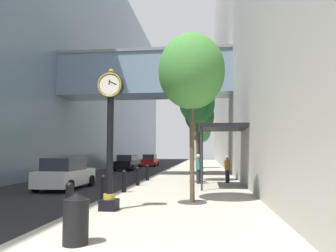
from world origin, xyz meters
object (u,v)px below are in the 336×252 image
object	(u,v)px
bollard_fourth	(138,176)
pedestrian_walking	(227,169)
car_white_mid	(65,174)
bollard_second	(104,188)
bollard_third	(124,181)
street_tree_mid_far	(200,116)
street_tree_near	(191,72)
car_red_near	(150,160)
street_tree_mid_near	(197,103)
street_tree_far	(201,132)
street_clock	(110,131)
pedestrian_by_clock	(198,168)
bollard_fifth	(147,172)
trash_bin	(76,218)
bollard_nearest	(69,200)
car_black_far	(128,163)

from	to	relation	value
bollard_fourth	pedestrian_walking	bearing A→B (deg)	23.13
bollard_fourth	car_white_mid	bearing A→B (deg)	-165.01
bollard_second	bollard_third	bearing A→B (deg)	90.00
street_tree_mid_far	bollard_fourth	bearing A→B (deg)	-106.76
bollard_third	street_tree_near	bearing A→B (deg)	-37.38
bollard_fourth	car_red_near	distance (m)	25.77
street_tree_mid_near	street_tree_far	xyz separation A→B (m)	(0.00, 16.45, -0.82)
street_clock	pedestrian_by_clock	xyz separation A→B (m)	(2.71, 8.82, -1.64)
bollard_fourth	street_tree_far	distance (m)	19.80
bollard_third	street_tree_mid_far	distance (m)	15.03
street_clock	bollard_third	bearing A→B (deg)	98.62
street_clock	street_tree_mid_far	world-z (taller)	street_tree_mid_far
bollard_fifth	car_red_near	bearing A→B (deg)	99.72
street_clock	bollard_third	size ratio (longest dim) A/B	4.49
bollard_second	street_tree_far	xyz separation A→B (m)	(3.30, 25.12, 3.66)
bollard_second	trash_bin	xyz separation A→B (m)	(1.14, -5.17, -0.01)
street_tree_mid_far	pedestrian_by_clock	world-z (taller)	street_tree_mid_far
street_tree_mid_far	pedestrian_by_clock	xyz separation A→B (m)	(0.08, -9.52, -4.20)
street_clock	bollard_nearest	distance (m)	2.62
bollard_fourth	car_red_near	size ratio (longest dim) A/B	0.24
bollard_second	street_tree_mid_far	size ratio (longest dim) A/B	0.16
bollard_fourth	car_red_near	bearing A→B (deg)	98.60
street_tree_near	street_tree_mid_near	distance (m)	8.22
bollard_nearest	bollard_second	xyz separation A→B (m)	(0.00, 2.97, 0.00)
car_white_mid	car_black_far	world-z (taller)	car_white_mid
street_clock	street_tree_near	world-z (taller)	street_tree_near
car_red_near	bollard_fifth	bearing A→B (deg)	-80.28
bollard_nearest	bollard_fourth	bearing A→B (deg)	90.00
pedestrian_walking	car_red_near	xyz separation A→B (m)	(-8.99, 23.28, -0.19)
trash_bin	street_clock	bearing A→B (deg)	97.16
car_black_far	street_clock	bearing A→B (deg)	-77.20
bollard_nearest	street_tree_far	distance (m)	28.52
street_tree_mid_far	street_tree_mid_near	bearing A→B (deg)	-90.00
bollard_fifth	car_red_near	world-z (taller)	car_red_near
bollard_second	bollard_fourth	xyz separation A→B (m)	(0.00, 5.94, 0.00)
trash_bin	pedestrian_by_clock	world-z (taller)	pedestrian_by_clock
bollard_nearest	bollard_third	bearing A→B (deg)	90.00
street_tree_far	car_white_mid	world-z (taller)	street_tree_far
street_tree_near	car_red_near	world-z (taller)	street_tree_near
bollard_second	street_tree_mid_far	world-z (taller)	street_tree_mid_far
bollard_third	street_tree_far	size ratio (longest dim) A/B	0.19
street_tree_mid_far	car_black_far	world-z (taller)	street_tree_mid_far
street_tree_near	street_tree_mid_near	size ratio (longest dim) A/B	1.02
street_tree_near	trash_bin	world-z (taller)	street_tree_near
car_red_near	car_black_far	distance (m)	9.25
bollard_fourth	car_red_near	world-z (taller)	car_red_near
pedestrian_walking	street_clock	bearing A→B (deg)	-114.98
street_clock	pedestrian_by_clock	bearing A→B (deg)	72.93
street_clock	bollard_fourth	xyz separation A→B (m)	(-0.67, 7.39, -2.03)
street_tree_mid_near	car_black_far	xyz separation A→B (m)	(-8.00, 13.53, -4.36)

